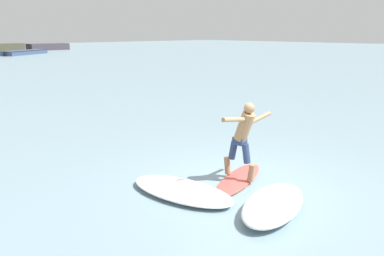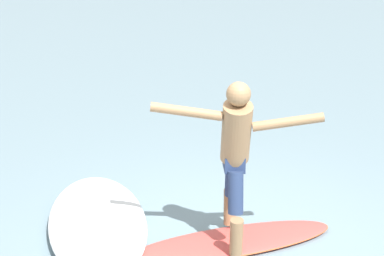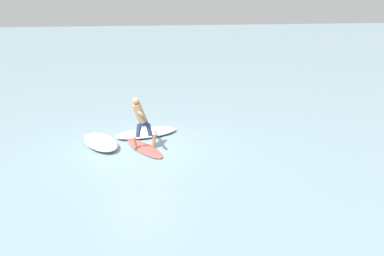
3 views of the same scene
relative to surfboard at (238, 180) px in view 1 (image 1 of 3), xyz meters
The scene contains 6 objects.
ground_plane 0.12m from the surfboard, 71.07° to the right, with size 200.00×200.00×0.00m, color gray.
surfboard is the anchor object (origin of this frame).
surfer 1.05m from the surfboard, 59.17° to the right, with size 1.62×0.83×1.72m.
fishing_boat_near_jetty 52.84m from the surfboard, 74.72° to the left, with size 8.19×5.85×0.62m.
wave_foam_at_tail 1.42m from the surfboard, 167.26° to the left, with size 1.48×2.50×0.20m.
wave_foam_at_nose 1.53m from the surfboard, 115.30° to the right, with size 2.20×1.49×0.30m.
Camera 1 is at (-6.06, -4.82, 3.21)m, focal length 35.00 mm.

